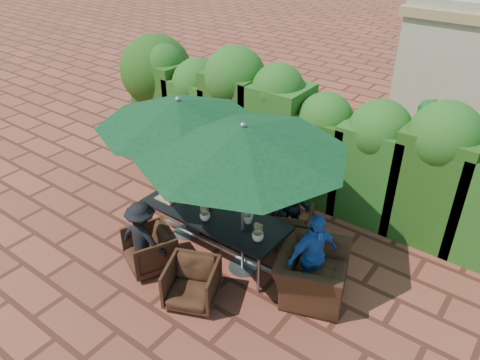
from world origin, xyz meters
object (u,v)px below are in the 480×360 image
Objects in this scene: dining_table at (214,217)px; chair_near_right at (192,282)px; umbrella_left at (178,113)px; chair_end_right at (312,266)px; chair_near_left at (149,248)px; chair_far_left at (208,190)px; umbrella_right at (243,140)px; chair_far_mid at (252,205)px; chair_far_right at (290,224)px.

dining_table is 3.35× the size of chair_near_right.
chair_end_right is at bearing 1.06° from umbrella_left.
chair_near_left is at bearing 94.77° from chair_end_right.
umbrella_left is 2.09m from chair_near_left.
chair_far_left reaches higher than chair_near_right.
umbrella_left reaches higher than chair_end_right.
umbrella_right is 2.10m from chair_near_right.
chair_far_left is 2.63m from chair_end_right.
chair_near_left is (0.28, -1.71, -0.06)m from chair_far_left.
chair_near_right is at bearing 112.48° from chair_far_left.
chair_far_mid is at bearing 77.50° from chair_near_right.
umbrella_left is at bearing 111.74° from chair_near_right.
chair_end_right is at bearing 175.07° from chair_far_mid.
dining_table is 1.65m from umbrella_right.
umbrella_left is 2.15m from chair_far_mid.
umbrella_left is (-0.69, 0.08, 1.54)m from dining_table.
chair_far_mid is at bearing 118.50° from umbrella_right.
chair_end_right is (2.25, 1.00, 0.12)m from chair_near_left.
chair_near_left is (-0.61, -1.83, -0.05)m from chair_far_mid.
chair_near_left is at bearing 87.20° from chair_far_left.
chair_near_right is (0.43, -1.04, -0.32)m from dining_table.
chair_near_right is at bearing -99.77° from umbrella_right.
chair_far_mid is at bearing -23.95° from chair_far_right.
dining_table is 0.82× the size of umbrella_right.
chair_far_left is (-0.16, 0.76, -1.80)m from umbrella_left.
chair_far_mid reaches higher than chair_near_right.
umbrella_right reaches higher than chair_far_mid.
umbrella_left reaches higher than chair_far_right.
chair_far_mid is 1.84m from chair_end_right.
umbrella_right is 2.34m from chair_near_left.
umbrella_right is (0.60, -0.08, 1.54)m from dining_table.
umbrella_right reaches higher than chair_far_right.
umbrella_right is at bearing 56.57° from chair_near_right.
umbrella_right is 4.10× the size of chair_near_right.
chair_end_right is (2.37, 0.04, -1.74)m from umbrella_left.
chair_far_right is 1.00× the size of chair_near_left.
umbrella_right reaches higher than chair_end_right.
chair_far_mid is at bearing 43.89° from chair_end_right.
chair_far_mid is 1.93m from chair_near_left.
dining_table is 0.96× the size of umbrella_left.
chair_far_left is (-0.85, 0.83, -0.26)m from dining_table.
umbrella_right is 3.49× the size of chair_far_left.
chair_near_left is 1.00× the size of chair_near_right.
umbrella_left is at bearing 121.58° from chair_near_left.
chair_far_left reaches higher than chair_far_right.
chair_end_right is (1.64, -0.83, 0.08)m from chair_far_mid.
umbrella_left is 2.54m from chair_far_right.
umbrella_right is at bearing 58.73° from chair_near_left.
umbrella_left is 2.44m from chair_near_right.
umbrella_left and umbrella_right have the same top height.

